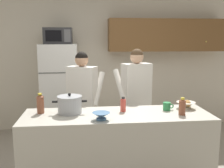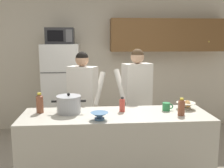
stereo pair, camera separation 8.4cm
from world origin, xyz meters
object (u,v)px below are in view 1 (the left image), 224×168
Objects in this scene: cooking_pot at (70,105)px; bottle_far_corner at (182,106)px; bread_bowl at (186,104)px; person_by_sink at (136,91)px; empty_bowl at (101,116)px; person_near_pot at (83,94)px; bottle_near_edge at (40,104)px; microwave at (58,36)px; coffee_mug at (167,106)px; bottle_mid_counter at (123,104)px; refrigerator at (60,91)px.

cooking_pot is 1.27m from bottle_far_corner.
bottle_far_corner reaches higher than bread_bowl.
empty_bowl is (-0.57, -1.03, -0.04)m from person_by_sink.
person_near_pot is 1.02m from empty_bowl.
bread_bowl is 0.99× the size of bottle_near_edge.
person_near_pot is at bearing 54.90° from bottle_near_edge.
microwave is 2.39m from coffee_mug.
person_near_pot is 12.11× the size of coffee_mug.
bottle_near_edge reaches higher than empty_bowl.
empty_bowl is at bearing -73.28° from microwave.
person_by_sink is at bearing 107.75° from coffee_mug.
person_by_sink is at bearing 67.78° from bottle_mid_counter.
refrigerator reaches higher than bottle_near_edge.
bottle_mid_counter is 0.67m from bottle_far_corner.
microwave is 2.07× the size of bread_bowl.
coffee_mug is at bearing -0.00° from bottle_mid_counter.
coffee_mug reaches higher than empty_bowl.
bottle_far_corner is (0.92, 0.09, 0.05)m from empty_bowl.
person_by_sink is at bearing 110.08° from bottle_far_corner.
microwave reaches higher than empty_bowl.
cooking_pot reaches higher than empty_bowl.
bottle_near_edge reaches higher than bottle_far_corner.
cooking_pot is 1.15m from coffee_mug.
bread_bowl is 1.33× the size of bottle_mid_counter.
bread_bowl is (0.49, -0.68, -0.04)m from person_by_sink.
person_by_sink is 0.84m from bread_bowl.
refrigerator is 3.48× the size of microwave.
person_by_sink is (1.18, -1.01, -0.80)m from microwave.
cooking_pot is at bearing -141.25° from person_by_sink.
coffee_mug is at bearing 117.75° from bottle_far_corner.
refrigerator is 0.97m from microwave.
empty_bowl is at bearing -40.21° from cooking_pot.
person_near_pot is (0.41, -1.03, -0.83)m from microwave.
cooking_pot reaches higher than bottle_near_edge.
microwave reaches higher than bottle_far_corner.
empty_bowl is 1.10× the size of bottle_mid_counter.
bottle_mid_counter is (0.89, -1.76, 0.17)m from refrigerator.
microwave reaches higher than person_by_sink.
bread_bowl is at bearing -45.52° from refrigerator.
empty_bowl is (-0.81, -0.30, -0.00)m from coffee_mug.
person_near_pot reaches higher than bottle_near_edge.
microwave is 3.66× the size of coffee_mug.
person_by_sink is 7.02× the size of bread_bowl.
bottle_near_edge is at bearing -150.81° from person_by_sink.
microwave is 0.30× the size of person_by_sink.
person_near_pot is at bearing -178.46° from person_by_sink.
bottle_near_edge is at bearing -179.30° from bread_bowl.
person_near_pot is at bearing 144.92° from coffee_mug.
coffee_mug is (0.23, -0.73, -0.04)m from person_by_sink.
microwave is at bearing 129.27° from coffee_mug.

